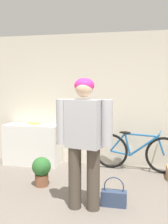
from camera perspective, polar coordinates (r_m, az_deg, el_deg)
wall_back at (r=5.21m, az=4.02°, el=2.64°), size 8.00×0.07×2.60m
side_shelf at (r=5.43m, az=-11.14°, el=-6.90°), size 1.09×0.47×0.81m
person at (r=3.31m, az=0.00°, el=-4.92°), size 0.72×0.34×1.68m
bicycle at (r=5.01m, az=11.32°, el=-8.50°), size 1.65×0.46×0.74m
banana at (r=5.36m, az=-10.86°, el=-2.46°), size 0.31×0.09×0.04m
handbag at (r=3.65m, az=6.51°, el=-17.94°), size 0.34×0.14×0.39m
potted_plant at (r=4.29m, az=-9.23°, el=-12.30°), size 0.30×0.30×0.46m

